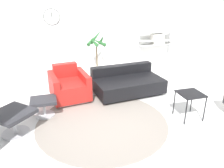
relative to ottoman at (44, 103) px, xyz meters
name	(u,v)px	position (x,y,z in m)	size (l,w,h in m)	color
ground_plane	(95,114)	(0.93, -0.21, -0.25)	(12.00, 12.00, 0.00)	white
wall_back	(73,23)	(0.93, 2.59, 1.15)	(12.00, 0.09, 2.80)	white
round_rug	(102,122)	(0.99, -0.52, -0.25)	(2.35, 2.35, 0.01)	gray
ottoman	(44,103)	(0.00, 0.00, 0.00)	(0.47, 0.40, 0.35)	#BCBCC1
armchair_red	(69,87)	(0.53, 0.64, 0.02)	(0.87, 0.95, 0.72)	silver
couch_low	(127,83)	(1.87, 0.61, -0.04)	(1.62, 1.07, 0.58)	black
side_table	(190,96)	(2.56, -0.82, 0.19)	(0.42, 0.42, 0.50)	black
potted_plant	(97,57)	(1.45, 1.93, 0.29)	(0.52, 0.54, 1.30)	silver
shelf_unit	(157,39)	(3.44, 2.32, 0.64)	(1.08, 0.28, 1.95)	#BCBCC1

